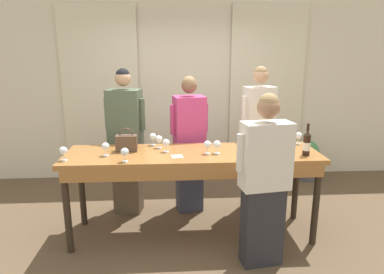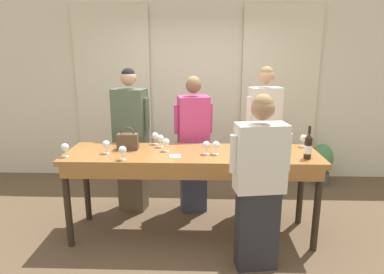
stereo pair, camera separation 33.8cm
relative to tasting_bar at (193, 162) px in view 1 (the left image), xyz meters
name	(u,v)px [view 1 (the left image)]	position (x,y,z in m)	size (l,w,h in m)	color
ground_plane	(192,233)	(0.00, 0.02, -0.86)	(18.00, 18.00, 0.00)	brown
wall_back	(185,91)	(0.00, 1.94, 0.54)	(12.00, 0.06, 2.80)	beige
curtain_panel_left	(101,95)	(-1.30, 1.87, 0.48)	(1.17, 0.03, 2.69)	beige
curtain_panel_right	(267,94)	(1.30, 1.87, 0.48)	(1.17, 0.03, 2.69)	beige
tasting_bar	(193,162)	(0.00, 0.00, 0.00)	(2.70, 0.74, 0.96)	#9E6633
wine_bottle	(307,144)	(1.17, -0.15, 0.22)	(0.08, 0.08, 0.34)	black
handbag	(127,143)	(-0.71, 0.12, 0.19)	(0.22, 0.12, 0.26)	brown
wine_glass_front_left	(207,145)	(0.15, -0.04, 0.19)	(0.08, 0.08, 0.14)	white
wine_glass_front_mid	(159,139)	(-0.36, 0.22, 0.19)	(0.08, 0.08, 0.14)	white
wine_glass_front_right	(217,145)	(0.26, -0.04, 0.19)	(0.08, 0.08, 0.14)	white
wine_glass_center_left	(105,147)	(-0.90, -0.04, 0.19)	(0.08, 0.08, 0.14)	white
wine_glass_center_mid	(299,136)	(1.25, 0.28, 0.19)	(0.08, 0.08, 0.14)	white
wine_glass_center_right	(126,138)	(-0.73, 0.29, 0.19)	(0.08, 0.08, 0.14)	white
wine_glass_back_left	(245,142)	(0.57, 0.07, 0.19)	(0.08, 0.08, 0.14)	white
wine_glass_back_mid	(153,137)	(-0.43, 0.34, 0.19)	(0.08, 0.08, 0.14)	white
wine_glass_back_right	(125,152)	(-0.68, -0.25, 0.19)	(0.08, 0.08, 0.14)	white
wine_glass_near_host	(166,143)	(-0.28, 0.06, 0.19)	(0.08, 0.08, 0.14)	white
wine_glass_by_bottle	(264,149)	(0.71, -0.22, 0.19)	(0.08, 0.08, 0.14)	white
wine_glass_by_handbag	(63,151)	(-1.29, -0.17, 0.19)	(0.08, 0.08, 0.14)	white
napkin	(177,156)	(-0.17, -0.12, 0.10)	(0.13, 0.13, 0.00)	white
guest_olive_jacket	(126,142)	(-0.78, 0.64, 0.06)	(0.51, 0.33, 1.82)	brown
guest_pink_top	(189,145)	(0.00, 0.64, 0.01)	(0.48, 0.35, 1.72)	#383D51
guest_cream_sweater	(258,137)	(0.87, 0.64, 0.09)	(0.48, 0.29, 1.84)	#473833
host_pouring	(264,181)	(0.63, -0.56, -0.02)	(0.56, 0.29, 1.66)	#28282D
potted_plant	(308,159)	(1.94, 1.57, -0.52)	(0.33, 0.33, 0.64)	#4C4C51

